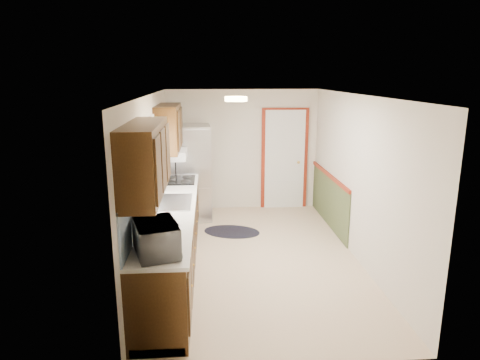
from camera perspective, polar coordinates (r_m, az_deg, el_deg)
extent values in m
cube|color=#D0B593|center=(6.56, 2.05, -10.18)|extent=(3.20, 5.20, 0.12)
cube|color=white|center=(6.00, 2.25, 11.25)|extent=(3.20, 5.20, 0.12)
cube|color=beige|center=(8.61, 0.34, 4.01)|extent=(3.20, 0.10, 2.40)
cube|color=beige|center=(3.81, 6.28, -8.93)|extent=(3.20, 0.10, 2.40)
cube|color=beige|center=(6.19, -11.79, -0.19)|extent=(0.10, 5.20, 2.40)
cube|color=beige|center=(6.50, 15.40, 0.27)|extent=(0.10, 5.20, 2.40)
cube|color=#37200C|center=(6.10, -8.98, -7.68)|extent=(0.60, 4.00, 0.90)
cube|color=white|center=(5.94, -9.01, -3.46)|extent=(0.63, 4.00, 0.04)
cube|color=#60A9EA|center=(5.90, -12.05, -0.75)|extent=(0.02, 4.00, 0.55)
cube|color=#37200C|center=(4.49, -12.56, 2.64)|extent=(0.35, 1.40, 0.75)
cube|color=#37200C|center=(7.14, -9.50, 6.85)|extent=(0.35, 1.20, 0.75)
cube|color=white|center=(5.91, -12.09, 3.29)|extent=(0.02, 1.00, 0.90)
cube|color=#B84B22|center=(5.85, -11.82, 6.68)|extent=(0.05, 1.12, 0.24)
cube|color=#B7B7BC|center=(6.03, -8.99, -2.95)|extent=(0.52, 0.82, 0.02)
cube|color=white|center=(7.25, -8.93, 3.38)|extent=(0.45, 0.60, 0.15)
cube|color=maroon|center=(8.72, 5.93, 2.73)|extent=(0.94, 0.05, 2.08)
cube|color=white|center=(8.70, 5.96, 2.70)|extent=(0.80, 0.04, 2.00)
cube|color=#485630|center=(7.93, 11.78, -2.71)|extent=(0.02, 2.30, 0.90)
cube|color=maroon|center=(7.81, 11.86, 0.60)|extent=(0.04, 2.30, 0.06)
cylinder|color=#FFD88C|center=(5.78, -0.54, 10.76)|extent=(0.30, 0.30, 0.06)
imported|color=white|center=(4.32, -11.09, -7.19)|extent=(0.49, 0.66, 0.40)
cube|color=#B7B7BC|center=(8.06, -6.58, 0.97)|extent=(0.78, 0.73, 1.78)
cylinder|color=black|center=(7.72, -8.50, -0.34)|extent=(0.02, 0.02, 1.24)
ellipsoid|color=black|center=(7.53, -1.10, -6.89)|extent=(1.12, 0.89, 0.01)
cube|color=black|center=(7.26, -8.19, -0.01)|extent=(0.54, 0.65, 0.02)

